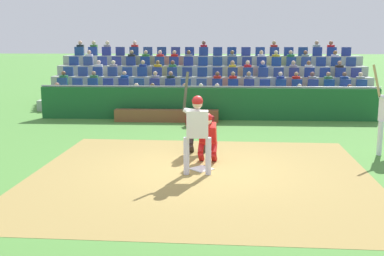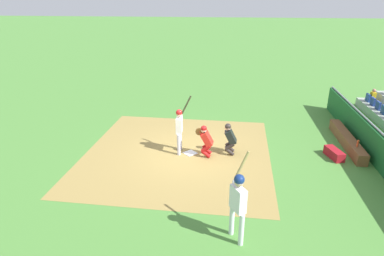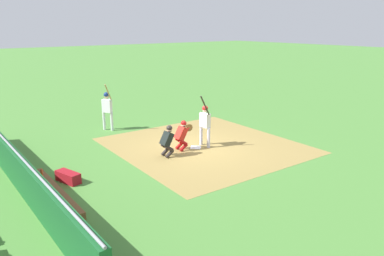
% 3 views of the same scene
% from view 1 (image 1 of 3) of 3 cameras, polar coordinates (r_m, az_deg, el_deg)
% --- Properties ---
extents(ground_plane, '(160.00, 160.00, 0.00)m').
position_cam_1_polar(ground_plane, '(11.17, 1.12, -4.97)').
color(ground_plane, '#4A8436').
extents(infield_dirt_patch, '(7.78, 7.39, 0.01)m').
position_cam_1_polar(infield_dirt_patch, '(10.69, 1.03, -5.68)').
color(infield_dirt_patch, olive).
rests_on(infield_dirt_patch, ground_plane).
extents(home_plate_marker, '(0.62, 0.62, 0.02)m').
position_cam_1_polar(home_plate_marker, '(11.16, 1.12, -4.89)').
color(home_plate_marker, white).
rests_on(home_plate_marker, infield_dirt_patch).
extents(batter_at_plate, '(0.65, 0.58, 2.28)m').
position_cam_1_polar(batter_at_plate, '(10.51, 0.59, 0.28)').
color(batter_at_plate, silver).
rests_on(batter_at_plate, ground_plane).
extents(catcher_crouching, '(0.49, 0.71, 1.27)m').
position_cam_1_polar(catcher_crouching, '(11.59, 1.82, -0.79)').
color(catcher_crouching, '#B11415').
rests_on(catcher_crouching, ground_plane).
extents(home_plate_umpire, '(0.47, 0.49, 1.27)m').
position_cam_1_polar(home_plate_umpire, '(12.50, 0.60, -0.00)').
color(home_plate_umpire, '#2D2523').
rests_on(home_plate_umpire, ground_plane).
extents(dugout_wall, '(12.58, 0.24, 1.27)m').
position_cam_1_polar(dugout_wall, '(17.83, 1.91, 2.95)').
color(dugout_wall, '#185827').
rests_on(dugout_wall, ground_plane).
extents(dugout_bench, '(3.79, 0.40, 0.44)m').
position_cam_1_polar(dugout_bench, '(17.44, -3.06, 1.48)').
color(dugout_bench, brown).
rests_on(dugout_bench, ground_plane).
extents(water_bottle_on_bench, '(0.07, 0.07, 0.27)m').
position_cam_1_polar(water_bottle_on_bench, '(17.30, 0.57, 2.61)').
color(water_bottle_on_bench, '#D64C24').
rests_on(water_bottle_on_bench, dugout_bench).
extents(equipment_duffel_bag, '(1.00, 0.61, 0.35)m').
position_cam_1_polar(equipment_duffel_bag, '(16.53, 0.95, 0.82)').
color(equipment_duffel_bag, maroon).
rests_on(equipment_duffel_bag, ground_plane).
extents(bleacher_stand, '(14.37, 4.64, 2.87)m').
position_cam_1_polar(bleacher_stand, '(22.34, 2.18, 5.10)').
color(bleacher_stand, '#97A295').
rests_on(bleacher_stand, ground_plane).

